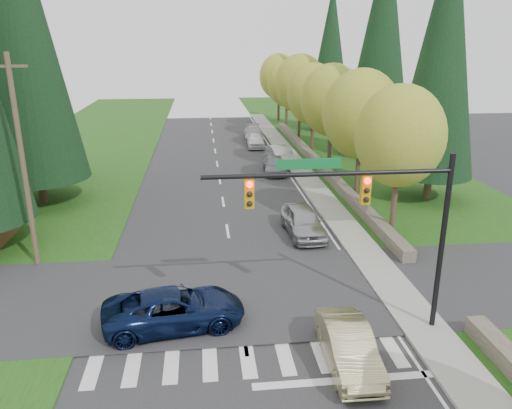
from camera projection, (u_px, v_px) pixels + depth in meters
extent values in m
cube|color=#1D4713|center=(412.00, 199.00, 34.33)|extent=(14.00, 110.00, 0.06)
cube|color=#1D4713|center=(19.00, 213.00, 31.61)|extent=(14.00, 110.00, 0.06)
cube|color=#28282B|center=(237.00, 293.00, 21.66)|extent=(120.00, 8.00, 0.10)
cube|color=gray|center=(319.00, 193.00, 35.57)|extent=(1.80, 80.00, 0.13)
cube|color=gray|center=(307.00, 194.00, 35.48)|extent=(0.20, 80.00, 0.13)
cube|color=#4C4438|center=(317.00, 163.00, 43.21)|extent=(0.70, 40.00, 0.70)
cylinder|color=black|center=(442.00, 245.00, 18.04)|extent=(0.20, 0.20, 6.80)
cylinder|color=black|center=(329.00, 174.00, 16.71)|extent=(8.60, 0.16, 0.16)
cube|color=#0C662D|center=(309.00, 164.00, 16.58)|extent=(2.20, 0.04, 0.35)
cube|color=#BF8C0C|center=(366.00, 190.00, 17.04)|extent=(0.32, 0.24, 1.00)
sphere|color=#FF0C05|center=(368.00, 181.00, 16.79)|extent=(0.22, 0.22, 0.22)
cube|color=#BF8C0C|center=(249.00, 194.00, 16.62)|extent=(0.32, 0.24, 1.00)
sphere|color=#FF0C05|center=(250.00, 185.00, 16.38)|extent=(0.22, 0.22, 0.22)
cylinder|color=#473828|center=(23.00, 165.00, 22.87)|extent=(0.24, 0.24, 10.00)
cube|color=#473828|center=(8.00, 66.00, 21.49)|extent=(1.60, 0.10, 0.12)
cylinder|color=#38281C|center=(395.00, 194.00, 27.54)|extent=(0.32, 0.32, 4.76)
ellipsoid|color=olive|center=(400.00, 136.00, 26.52)|extent=(4.80, 4.80, 5.52)
cylinder|color=#38281C|center=(358.00, 163.00, 34.13)|extent=(0.32, 0.32, 4.93)
ellipsoid|color=olive|center=(361.00, 114.00, 33.08)|extent=(5.20, 5.20, 5.98)
cylinder|color=#38281C|center=(330.00, 142.00, 40.69)|extent=(0.32, 0.32, 5.04)
ellipsoid|color=olive|center=(332.00, 100.00, 39.62)|extent=(5.00, 5.00, 5.75)
cylinder|color=#38281C|center=(312.00, 129.00, 47.35)|extent=(0.32, 0.32, 4.82)
ellipsoid|color=olive|center=(314.00, 94.00, 46.32)|extent=(5.00, 5.00, 5.75)
cylinder|color=#38281C|center=(299.00, 117.00, 53.91)|extent=(0.32, 0.32, 5.15)
ellipsoid|color=olive|center=(300.00, 84.00, 52.81)|extent=(5.40, 5.40, 6.21)
cylinder|color=#38281C|center=(287.00, 110.00, 60.57)|extent=(0.32, 0.32, 4.70)
ellipsoid|color=olive|center=(287.00, 83.00, 59.56)|extent=(4.80, 4.80, 5.52)
cylinder|color=#38281C|center=(279.00, 102.00, 67.14)|extent=(0.32, 0.32, 4.98)
ellipsoid|color=olive|center=(279.00, 77.00, 66.08)|extent=(5.20, 5.20, 5.98)
cylinder|color=#38281C|center=(43.00, 189.00, 33.30)|extent=(0.50, 0.50, 2.00)
cone|color=black|center=(20.00, 26.00, 30.07)|extent=(6.46, 6.46, 19.00)
cylinder|color=#38281C|center=(39.00, 168.00, 38.75)|extent=(0.50, 0.50, 2.00)
cone|color=black|center=(21.00, 43.00, 35.84)|extent=(5.78, 5.78, 17.00)
cylinder|color=#38281C|center=(428.00, 185.00, 34.13)|extent=(0.50, 0.50, 2.00)
cone|color=black|center=(443.00, 51.00, 31.37)|extent=(5.44, 5.44, 16.00)
cylinder|color=#38281C|center=(374.00, 145.00, 47.45)|extent=(0.50, 0.50, 2.00)
cone|color=black|center=(382.00, 36.00, 44.38)|extent=(6.12, 6.12, 18.00)
cylinder|color=#38281C|center=(327.00, 122.00, 60.56)|extent=(0.50, 0.50, 2.00)
cone|color=black|center=(331.00, 51.00, 57.95)|extent=(5.10, 5.10, 15.00)
imported|color=tan|center=(349.00, 347.00, 16.70)|extent=(1.56, 4.29, 1.40)
imported|color=#0B1637|center=(174.00, 309.00, 18.96)|extent=(5.66, 3.23, 1.49)
imported|color=#A0A0A5|center=(303.00, 221.00, 27.94)|extent=(2.14, 4.83, 1.62)
imported|color=gray|center=(275.00, 165.00, 41.14)|extent=(2.10, 4.54, 1.28)
imported|color=#AAA9AE|center=(281.00, 155.00, 43.91)|extent=(2.30, 5.03, 1.60)
imported|color=white|center=(256.00, 140.00, 51.01)|extent=(1.94, 4.33, 1.45)
imported|color=#9F9EA3|center=(253.00, 133.00, 54.92)|extent=(2.25, 5.00, 1.42)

